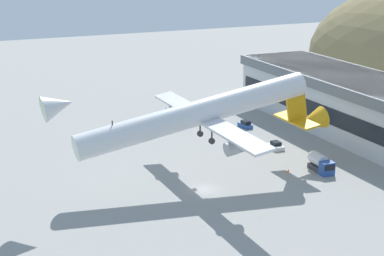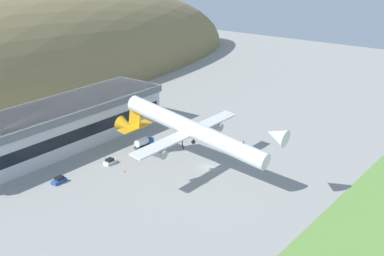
{
  "view_description": "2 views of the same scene",
  "coord_description": "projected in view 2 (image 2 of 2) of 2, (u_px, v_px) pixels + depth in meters",
  "views": [
    {
      "loc": [
        93.26,
        -43.87,
        40.91
      ],
      "look_at": [
        -3.08,
        -0.93,
        10.28
      ],
      "focal_mm": 60.0,
      "sensor_mm": 36.0,
      "label": 1
    },
    {
      "loc": [
        -110.19,
        -76.9,
        59.62
      ],
      "look_at": [
        -4.48,
        1.78,
        12.31
      ],
      "focal_mm": 50.0,
      "sensor_mm": 36.0,
      "label": 2
    }
  ],
  "objects": [
    {
      "name": "ground_plane",
      "position": [
        207.0,
        167.0,
        146.55
      ],
      "size": [
        383.54,
        383.54,
        0.0
      ],
      "primitive_type": "plane",
      "color": "gray"
    },
    {
      "name": "hill_backdrop",
      "position": [
        15.0,
        87.0,
        224.11
      ],
      "size": [
        284.91,
        79.7,
        81.2
      ],
      "primitive_type": "ellipsoid",
      "color": "olive",
      "rests_on": "ground_plane"
    },
    {
      "name": "terminal_building",
      "position": [
        55.0,
        125.0,
        158.08
      ],
      "size": [
        76.33,
        19.19,
        12.64
      ],
      "color": "silver",
      "rests_on": "ground_plane"
    },
    {
      "name": "cargo_airplane",
      "position": [
        191.0,
        130.0,
        139.56
      ],
      "size": [
        41.47,
        53.94,
        13.08
      ],
      "color": "silver"
    },
    {
      "name": "service_car_0",
      "position": [
        110.0,
        162.0,
        148.51
      ],
      "size": [
        3.72,
        1.92,
        1.58
      ],
      "color": "silver",
      "rests_on": "ground_plane"
    },
    {
      "name": "service_car_1",
      "position": [
        59.0,
        180.0,
        137.03
      ],
      "size": [
        4.08,
        2.03,
        1.67
      ],
      "color": "#264C99",
      "rests_on": "ground_plane"
    },
    {
      "name": "fuel_truck",
      "position": [
        144.0,
        143.0,
        159.73
      ],
      "size": [
        6.28,
        2.76,
        3.19
      ],
      "color": "#264C99",
      "rests_on": "ground_plane"
    },
    {
      "name": "traffic_cone_0",
      "position": [
        154.0,
        153.0,
        155.36
      ],
      "size": [
        0.52,
        0.52,
        0.58
      ],
      "color": "orange",
      "rests_on": "ground_plane"
    },
    {
      "name": "traffic_cone_1",
      "position": [
        124.0,
        171.0,
        143.55
      ],
      "size": [
        0.52,
        0.52,
        0.58
      ],
      "color": "orange",
      "rests_on": "ground_plane"
    }
  ]
}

